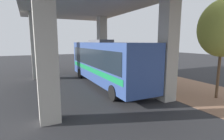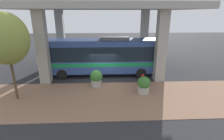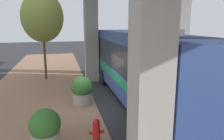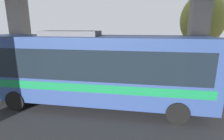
{
  "view_description": "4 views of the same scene",
  "coord_description": "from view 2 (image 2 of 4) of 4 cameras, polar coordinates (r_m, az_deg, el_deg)",
  "views": [
    {
      "loc": [
        8.22,
        13.45,
        3.67
      ],
      "look_at": [
        1.73,
        -0.06,
        1.24
      ],
      "focal_mm": 28.0,
      "sensor_mm": 36.0,
      "label": 1
    },
    {
      "loc": [
        -14.88,
        -0.12,
        6.22
      ],
      "look_at": [
        1.26,
        -0.87,
        0.83
      ],
      "focal_mm": 28.0,
      "sensor_mm": 36.0,
      "label": 2
    },
    {
      "loc": [
        -1.61,
        -10.12,
        4.1
      ],
      "look_at": [
        1.0,
        0.99,
        1.63
      ],
      "focal_mm": 35.0,
      "sensor_mm": 36.0,
      "label": 3
    },
    {
      "loc": [
        10.69,
        2.31,
        4.1
      ],
      "look_at": [
        -0.06,
        0.52,
        1.32
      ],
      "focal_mm": 28.0,
      "sensor_mm": 36.0,
      "label": 4
    }
  ],
  "objects": [
    {
      "name": "sidewalk_strip",
      "position": [
        13.41,
        -2.91,
        -9.15
      ],
      "size": [
        6.0,
        40.0,
        0.02
      ],
      "color": "#936B51",
      "rests_on": "ground"
    },
    {
      "name": "planter_middle",
      "position": [
        14.15,
        10.33,
        -4.82
      ],
      "size": [
        1.03,
        1.03,
        1.4
      ],
      "color": "#ADA89E",
      "rests_on": "ground"
    },
    {
      "name": "fire_hydrant",
      "position": [
        15.76,
        9.97,
        -3.07
      ],
      "size": [
        0.52,
        0.25,
        1.01
      ],
      "color": "red",
      "rests_on": "ground"
    },
    {
      "name": "bus",
      "position": [
        17.72,
        -2.9,
        4.94
      ],
      "size": [
        2.73,
        11.36,
        3.85
      ],
      "color": "#334C8C",
      "rests_on": "ground"
    },
    {
      "name": "ground_plane",
      "position": [
        16.13,
        -2.89,
        -4.24
      ],
      "size": [
        80.0,
        80.0,
        0.0
      ],
      "primitive_type": "plane",
      "color": "#2D2D30",
      "rests_on": "ground"
    },
    {
      "name": "planter_front",
      "position": [
        15.26,
        -5.14,
        -2.66
      ],
      "size": [
        1.09,
        1.09,
        1.45
      ],
      "color": "#ADA89E",
      "rests_on": "ground"
    },
    {
      "name": "street_tree_near",
      "position": [
        13.88,
        -31.23,
        8.66
      ],
      "size": [
        2.95,
        2.95,
        6.27
      ],
      "color": "brown",
      "rests_on": "ground"
    },
    {
      "name": "overpass",
      "position": [
        18.88,
        -3.19,
        18.27
      ],
      "size": [
        9.4,
        18.55,
        7.05
      ],
      "color": "#ADA89E",
      "rests_on": "ground"
    }
  ]
}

